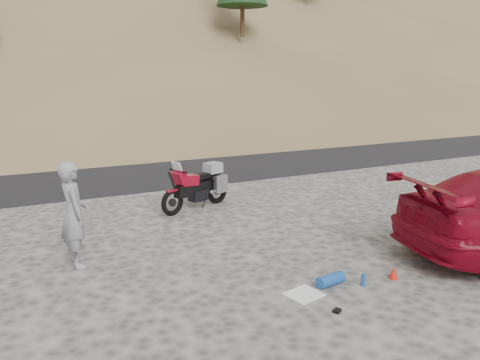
% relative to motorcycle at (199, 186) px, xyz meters
% --- Properties ---
extents(ground, '(140.00, 140.00, 0.00)m').
position_rel_motorcycle_xyz_m(ground, '(-1.10, -3.44, -0.54)').
color(ground, '#423F3D').
rests_on(ground, ground).
extents(road, '(120.00, 7.00, 0.05)m').
position_rel_motorcycle_xyz_m(road, '(-1.10, 5.56, -0.54)').
color(road, black).
rests_on(road, ground).
extents(motorcycle, '(2.03, 1.07, 1.27)m').
position_rel_motorcycle_xyz_m(motorcycle, '(0.00, 0.00, 0.00)').
color(motorcycle, black).
rests_on(motorcycle, ground).
extents(man, '(0.49, 0.70, 1.84)m').
position_rel_motorcycle_xyz_m(man, '(-3.17, -2.35, -0.54)').
color(man, gray).
rests_on(man, ground).
extents(gear_white_cloth, '(0.59, 0.54, 0.02)m').
position_rel_motorcycle_xyz_m(gear_white_cloth, '(-0.27, -5.03, -0.54)').
color(gear_white_cloth, white).
rests_on(gear_white_cloth, ground).
extents(gear_blue_mat, '(0.50, 0.26, 0.19)m').
position_rel_motorcycle_xyz_m(gear_blue_mat, '(0.28, -4.95, -0.45)').
color(gear_blue_mat, '#184993').
rests_on(gear_blue_mat, ground).
extents(gear_bottle, '(0.09, 0.09, 0.20)m').
position_rel_motorcycle_xyz_m(gear_bottle, '(0.73, -5.18, -0.45)').
color(gear_bottle, '#184993').
rests_on(gear_bottle, ground).
extents(gear_funnel, '(0.20, 0.20, 0.20)m').
position_rel_motorcycle_xyz_m(gear_funnel, '(1.35, -5.19, -0.44)').
color(gear_funnel, red).
rests_on(gear_funnel, ground).
extents(gear_glove_b, '(0.15, 0.14, 0.04)m').
position_rel_motorcycle_xyz_m(gear_glove_b, '(-0.14, -5.67, -0.52)').
color(gear_glove_b, black).
rests_on(gear_glove_b, ground).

